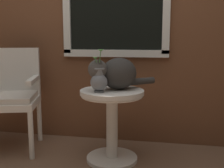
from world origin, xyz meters
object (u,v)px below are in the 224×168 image
(wicker_side_table, at_px, (112,114))
(cat, at_px, (117,73))
(pewter_vase_with_ivy, at_px, (99,80))
(wicker_chair, at_px, (10,92))

(wicker_side_table, distance_m, cat, 0.34)
(cat, distance_m, pewter_vase_with_ivy, 0.19)
(wicker_side_table, height_order, cat, cat)
(pewter_vase_with_ivy, bearing_deg, cat, 50.83)
(wicker_side_table, bearing_deg, wicker_chair, 173.76)
(cat, relative_size, pewter_vase_with_ivy, 1.55)
(wicker_chair, height_order, cat, wicker_chair)
(wicker_chair, relative_size, cat, 1.81)
(cat, bearing_deg, pewter_vase_with_ivy, -129.17)
(wicker_side_table, height_order, wicker_chair, wicker_chair)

